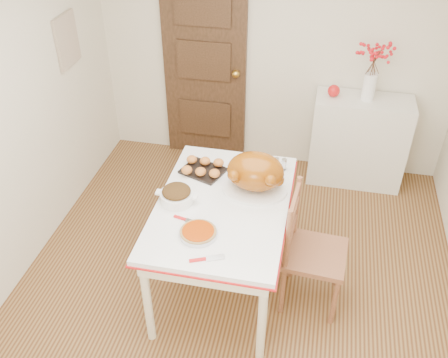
% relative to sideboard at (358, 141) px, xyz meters
% --- Properties ---
extents(floor, '(3.50, 4.00, 0.00)m').
position_rel_sideboard_xyz_m(floor, '(-0.90, -1.78, -0.46)').
color(floor, '#4E2A12').
rests_on(floor, ground).
extents(wall_back, '(3.50, 0.00, 2.50)m').
position_rel_sideboard_xyz_m(wall_back, '(-0.90, 0.22, 0.79)').
color(wall_back, beige).
rests_on(wall_back, ground).
extents(door_back, '(0.85, 0.06, 2.06)m').
position_rel_sideboard_xyz_m(door_back, '(-1.60, 0.19, 0.57)').
color(door_back, black).
rests_on(door_back, ground).
extents(photo_board, '(0.03, 0.35, 0.45)m').
position_rel_sideboard_xyz_m(photo_board, '(-2.63, -0.58, 1.04)').
color(photo_board, beige).
rests_on(photo_board, ground).
extents(sideboard, '(0.92, 0.41, 0.92)m').
position_rel_sideboard_xyz_m(sideboard, '(0.00, 0.00, 0.00)').
color(sideboard, silver).
rests_on(sideboard, floor).
extents(kitchen_table, '(0.95, 1.39, 0.83)m').
position_rel_sideboard_xyz_m(kitchen_table, '(-1.02, -1.69, -0.04)').
color(kitchen_table, white).
rests_on(kitchen_table, floor).
extents(chair_oak, '(0.48, 0.48, 1.01)m').
position_rel_sideboard_xyz_m(chair_oak, '(-0.32, -1.70, 0.04)').
color(chair_oak, '#975B3B').
rests_on(chair_oak, floor).
extents(berry_vase, '(0.28, 0.28, 0.54)m').
position_rel_sideboard_xyz_m(berry_vase, '(0.01, 0.00, 0.73)').
color(berry_vase, white).
rests_on(berry_vase, sideboard).
extents(apple, '(0.11, 0.11, 0.11)m').
position_rel_sideboard_xyz_m(apple, '(-0.30, 0.00, 0.52)').
color(apple, red).
rests_on(apple, sideboard).
extents(turkey_platter, '(0.50, 0.40, 0.31)m').
position_rel_sideboard_xyz_m(turkey_platter, '(-0.82, -1.48, 0.53)').
color(turkey_platter, '#783E0A').
rests_on(turkey_platter, kitchen_table).
extents(pumpkin_pie, '(0.32, 0.32, 0.05)m').
position_rel_sideboard_xyz_m(pumpkin_pie, '(-1.11, -2.04, 0.40)').
color(pumpkin_pie, '#9F2F00').
rests_on(pumpkin_pie, kitchen_table).
extents(stuffing_dish, '(0.31, 0.24, 0.12)m').
position_rel_sideboard_xyz_m(stuffing_dish, '(-1.34, -1.73, 0.43)').
color(stuffing_dish, '#4A3010').
rests_on(stuffing_dish, kitchen_table).
extents(rolls_tray, '(0.38, 0.34, 0.08)m').
position_rel_sideboard_xyz_m(rolls_tray, '(-1.25, -1.34, 0.42)').
color(rolls_tray, '#C57238').
rests_on(rolls_tray, kitchen_table).
extents(pie_server, '(0.23, 0.15, 0.01)m').
position_rel_sideboard_xyz_m(pie_server, '(-1.00, -2.25, 0.38)').
color(pie_server, silver).
rests_on(pie_server, kitchen_table).
extents(carving_knife, '(0.26, 0.12, 0.01)m').
position_rel_sideboard_xyz_m(carving_knife, '(-1.19, -1.93, 0.38)').
color(carving_knife, silver).
rests_on(carving_knife, kitchen_table).
extents(drinking_glass, '(0.08, 0.08, 0.11)m').
position_rel_sideboard_xyz_m(drinking_glass, '(-0.92, -1.18, 0.43)').
color(drinking_glass, white).
rests_on(drinking_glass, kitchen_table).
extents(shaker_pair, '(0.11, 0.07, 0.10)m').
position_rel_sideboard_xyz_m(shaker_pair, '(-0.67, -1.18, 0.42)').
color(shaker_pair, white).
rests_on(shaker_pair, kitchen_table).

